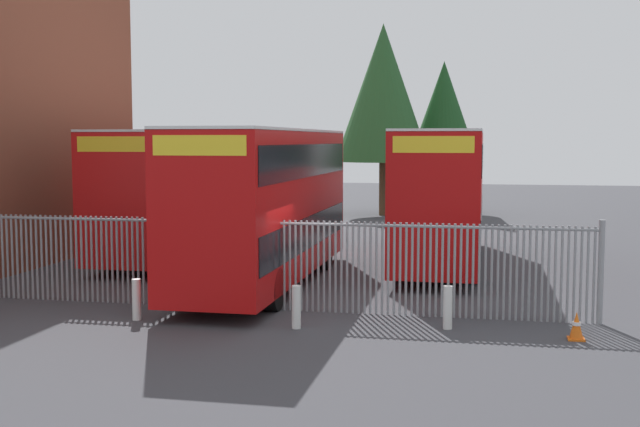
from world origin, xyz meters
TOP-DOWN VIEW (x-y plane):
  - ground_plane at (0.00, 8.00)m, footprint 100.00×100.00m
  - palisade_fence at (-0.62, 0.00)m, footprint 15.82×0.14m
  - double_decker_bus_near_gate at (-1.39, 3.24)m, footprint 2.54×10.81m
  - double_decker_bus_behind_fence_left at (3.31, 8.00)m, footprint 2.54×10.81m
  - double_decker_bus_behind_fence_right at (-5.85, 8.15)m, footprint 2.54×10.81m
  - bollard_near_left at (-3.12, -1.71)m, footprint 0.20×0.20m
  - bollard_center_front at (0.66, -1.77)m, footprint 0.20×0.20m
  - bollard_near_right at (3.91, -1.15)m, footprint 0.20×0.20m
  - traffic_cone_mid_forecourt at (6.56, -1.59)m, footprint 0.34×0.34m
  - tree_tall_back at (-0.83, 25.00)m, footprint 5.20×5.20m
  - tree_short_side at (2.34, 27.03)m, footprint 4.17×4.17m

SIDE VIEW (x-z plane):
  - ground_plane at x=0.00m, z-range 0.00..0.00m
  - traffic_cone_mid_forecourt at x=6.56m, z-range -0.01..0.58m
  - bollard_near_left at x=-3.12m, z-range 0.00..0.95m
  - bollard_center_front at x=0.66m, z-range 0.00..0.95m
  - bollard_near_right at x=3.91m, z-range 0.00..0.95m
  - palisade_fence at x=-0.62m, z-range 0.01..2.36m
  - double_decker_bus_near_gate at x=-1.39m, z-range 0.21..4.63m
  - double_decker_bus_behind_fence_left at x=3.31m, z-range 0.21..4.63m
  - double_decker_bus_behind_fence_right at x=-5.85m, z-range 0.21..4.63m
  - tree_short_side at x=2.34m, z-range 1.26..9.77m
  - tree_tall_back at x=-0.83m, z-range 1.47..11.85m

